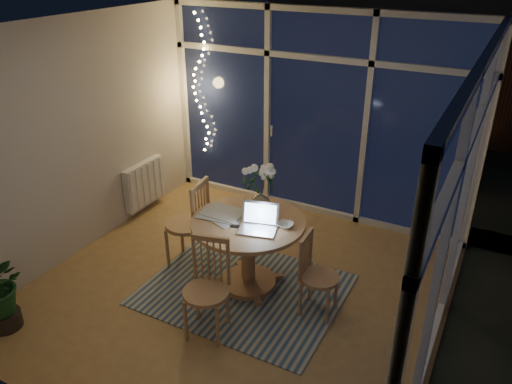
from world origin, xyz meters
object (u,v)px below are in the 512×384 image
laptop (257,219)px  flower_vase (260,200)px  chair_front (206,290)px  chair_right (320,276)px  chair_left (186,222)px  dining_table (248,254)px

laptop → flower_vase: bearing=99.6°
chair_front → laptop: (0.16, 0.67, 0.43)m
laptop → chair_front: bearing=-118.0°
chair_front → chair_right: bearing=30.0°
chair_left → flower_vase: bearing=98.8°
dining_table → laptop: (0.17, -0.13, 0.52)m
chair_front → flower_vase: 1.15m
flower_vase → laptop: bearing=-65.9°
laptop → chair_left: bearing=154.6°
chair_right → chair_front: 1.08m
chair_left → chair_right: chair_left is taller
chair_left → flower_vase: 0.90m
dining_table → chair_front: bearing=-89.3°
dining_table → chair_left: (-0.80, 0.06, 0.13)m
dining_table → chair_front: chair_front is taller
chair_right → dining_table: bearing=83.5°
chair_right → flower_vase: 0.99m
chair_right → flower_vase: size_ratio=4.04×
chair_left → laptop: 1.06m
dining_table → chair_right: chair_right is taller
chair_left → flower_vase: chair_left is taller
chair_right → chair_front: size_ratio=0.90×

